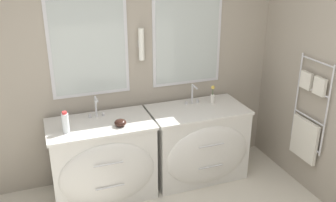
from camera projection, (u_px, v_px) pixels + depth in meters
The scene contains 9 objects.
wall_back at pixel (123, 66), 4.08m from camera, with size 5.17×0.14×2.60m.
wall_right at pixel (330, 81), 3.67m from camera, with size 0.13×4.04×2.60m.
vanity_left at pixel (103, 160), 3.94m from camera, with size 1.08×0.70×0.85m.
vanity_right at pixel (198, 143), 4.28m from camera, with size 1.08×0.70×0.85m.
faucet_left at pixel (96, 107), 3.90m from camera, with size 0.17×0.14×0.23m.
faucet_right at pixel (193, 94), 4.25m from camera, with size 0.17×0.14×0.23m.
toiletry_bottle at pixel (65, 123), 3.58m from camera, with size 0.07×0.07×0.22m.
amenity_bowl at pixel (120, 123), 3.73m from camera, with size 0.12×0.12×0.07m.
flower_vase at pixel (213, 96), 4.27m from camera, with size 0.05×0.05×0.22m.
Camera 1 is at (-0.88, -1.81, 2.47)m, focal length 40.00 mm.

